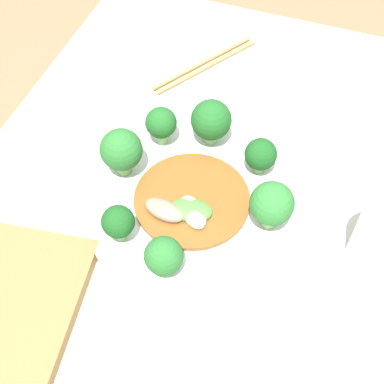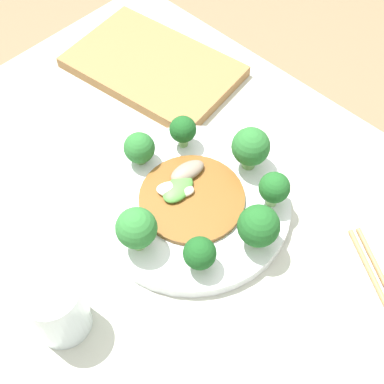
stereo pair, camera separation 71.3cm
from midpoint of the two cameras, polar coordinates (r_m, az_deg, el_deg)
ground_plane at (r=1.37m, az=-7.82°, el=-31.99°), size 8.00×8.00×0.00m
table at (r=1.01m, az=-10.43°, el=-30.26°), size 0.92×0.73×0.72m
plate at (r=0.66m, az=-19.19°, el=-24.65°), size 0.29×0.29×0.02m
broccoli_northwest at (r=0.61m, az=-10.58°, el=-19.91°), size 0.04×0.04×0.06m
broccoli_north at (r=0.58m, az=-11.01°, el=-27.65°), size 0.06×0.06×0.07m
broccoli_southwest at (r=0.66m, az=-22.07°, el=-14.25°), size 0.04×0.04×0.06m
broccoli_west at (r=0.63m, az=-16.11°, el=-14.44°), size 0.06×0.06×0.07m
broccoli_south at (r=0.66m, az=-27.64°, el=-17.93°), size 0.06×0.06×0.07m
broccoli_southeast at (r=0.64m, az=-29.94°, el=-27.11°), size 0.04×0.04×0.06m
broccoli_east at (r=0.62m, az=-25.91°, el=-32.25°), size 0.05×0.05×0.05m
stirfry_center at (r=0.64m, az=-20.14°, el=-24.92°), size 0.15×0.15×0.02m
drinking_glass at (r=0.58m, az=3.86°, el=-32.49°), size 0.07×0.07×0.10m
chopsticks at (r=0.77m, az=-13.24°, el=-3.28°), size 0.18×0.13×0.01m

